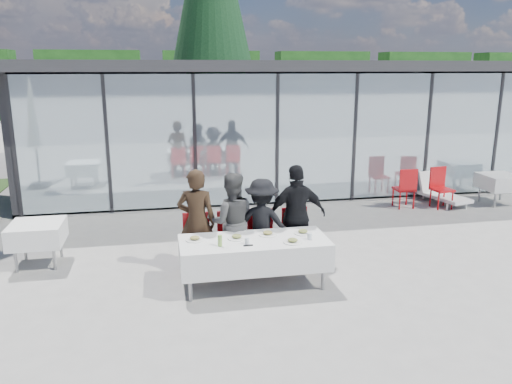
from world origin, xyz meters
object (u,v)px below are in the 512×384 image
(diner_b, at_px, (231,222))
(spare_chair_b, at_px, (406,186))
(diner_chair_d, at_px, (296,234))
(folded_eyeglasses, at_px, (248,245))
(diner_chair_b, at_px, (231,238))
(plate_extra, at_px, (293,241))
(dining_table, at_px, (254,253))
(plate_a, at_px, (195,239))
(diner_d, at_px, (297,216))
(diner_chair_a, at_px, (197,240))
(plate_c, at_px, (268,234))
(plate_b, at_px, (237,237))
(diner_c, at_px, (262,224))
(spare_table_left, at_px, (37,234))
(juice_bottle, at_px, (220,241))
(spare_chair_a, at_px, (440,185))
(spare_table_right, at_px, (499,182))
(diner_chair_c, at_px, (261,236))
(lounger, at_px, (440,192))
(plate_d, at_px, (303,232))

(diner_b, relative_size, spare_chair_b, 1.69)
(diner_chair_d, relative_size, folded_eyeglasses, 6.96)
(diner_chair_b, xyz_separation_m, plate_extra, (0.78, -0.99, 0.24))
(dining_table, xyz_separation_m, plate_a, (-0.88, 0.14, 0.24))
(diner_b, height_order, diner_d, diner_d)
(diner_chair_a, xyz_separation_m, plate_extra, (1.35, -0.99, 0.24))
(plate_c, bearing_deg, plate_b, -171.75)
(folded_eyeglasses, bearing_deg, plate_extra, 1.11)
(diner_c, height_order, plate_b, diner_c)
(spare_table_left, relative_size, spare_chair_b, 0.88)
(diner_b, xyz_separation_m, plate_b, (-0.01, -0.62, -0.05))
(plate_b, xyz_separation_m, juice_bottle, (-0.29, -0.28, 0.06))
(diner_chair_d, height_order, plate_extra, diner_chair_d)
(diner_b, distance_m, diner_c, 0.51)
(diner_b, relative_size, diner_chair_d, 1.69)
(plate_extra, height_order, juice_bottle, juice_bottle)
(plate_b, distance_m, spare_chair_a, 6.49)
(spare_chair_a, bearing_deg, plate_c, -145.71)
(plate_a, xyz_separation_m, plate_b, (0.63, -0.05, 0.00))
(spare_chair_b, bearing_deg, juice_bottle, -142.28)
(plate_extra, bearing_deg, spare_table_right, 31.07)
(diner_d, distance_m, juice_bottle, 1.67)
(plate_extra, bearing_deg, diner_c, 105.98)
(dining_table, distance_m, plate_c, 0.38)
(diner_chair_a, height_order, spare_chair_b, same)
(diner_chair_c, bearing_deg, spare_chair_a, 29.54)
(spare_table_right, bearing_deg, diner_d, -154.57)
(diner_d, distance_m, plate_extra, 1.01)
(diner_chair_b, bearing_deg, dining_table, -72.11)
(plate_c, relative_size, spare_chair_b, 0.29)
(diner_c, height_order, plate_c, diner_c)
(diner_d, height_order, diner_chair_d, diner_d)
(folded_eyeglasses, height_order, spare_chair_b, spare_chair_b)
(diner_chair_b, relative_size, lounger, 0.68)
(lounger, bearing_deg, diner_d, -144.90)
(diner_b, height_order, folded_eyeglasses, diner_b)
(diner_d, height_order, plate_d, diner_d)
(diner_chair_a, relative_size, juice_bottle, 5.89)
(plate_a, relative_size, plate_d, 1.00)
(plate_c, height_order, spare_chair_a, spare_chair_a)
(plate_d, relative_size, folded_eyeglasses, 2.03)
(dining_table, bearing_deg, spare_table_right, 27.46)
(dining_table, bearing_deg, plate_b, 159.95)
(plate_a, bearing_deg, diner_chair_d, 19.20)
(diner_chair_d, bearing_deg, plate_extra, -108.11)
(plate_d, bearing_deg, spare_chair_b, 44.34)
(diner_b, distance_m, lounger, 6.61)
(diner_chair_b, height_order, spare_chair_b, same)
(juice_bottle, relative_size, lounger, 0.12)
(plate_a, height_order, lounger, plate_a)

